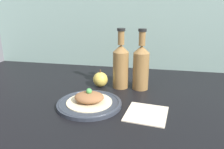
# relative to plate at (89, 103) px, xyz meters

# --- Properties ---
(ground_plane) EXTENTS (1.80, 1.10, 0.04)m
(ground_plane) POSITION_rel_plate_xyz_m (0.09, 0.05, -0.03)
(ground_plane) COLOR black
(wall_backsplash) EXTENTS (1.80, 0.03, 0.80)m
(wall_backsplash) POSITION_rel_plate_xyz_m (0.09, 0.59, 0.39)
(wall_backsplash) COLOR #84A399
(wall_backsplash) RESTS_ON ground_plane
(plate) EXTENTS (0.26, 0.26, 0.02)m
(plate) POSITION_rel_plate_xyz_m (0.00, 0.00, 0.00)
(plate) COLOR #2D333D
(plate) RESTS_ON ground_plane
(plated_food) EXTENTS (0.18, 0.18, 0.06)m
(plated_food) POSITION_rel_plate_xyz_m (0.00, -0.00, 0.02)
(plated_food) COLOR beige
(plated_food) RESTS_ON plate
(cider_bottle_left) EXTENTS (0.08, 0.08, 0.29)m
(cider_bottle_left) POSITION_rel_plate_xyz_m (0.09, 0.23, 0.10)
(cider_bottle_left) COLOR olive
(cider_bottle_left) RESTS_ON ground_plane
(cider_bottle_right) EXTENTS (0.08, 0.08, 0.29)m
(cider_bottle_right) POSITION_rel_plate_xyz_m (0.19, 0.23, 0.10)
(cider_bottle_right) COLOR olive
(cider_bottle_right) RESTS_ON ground_plane
(apple) EXTENTS (0.07, 0.07, 0.09)m
(apple) POSITION_rel_plate_xyz_m (-0.01, 0.22, 0.03)
(apple) COLOR gold
(apple) RESTS_ON ground_plane
(napkin) EXTENTS (0.17, 0.18, 0.01)m
(napkin) POSITION_rel_plate_xyz_m (0.23, -0.03, -0.00)
(napkin) COLOR beige
(napkin) RESTS_ON ground_plane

